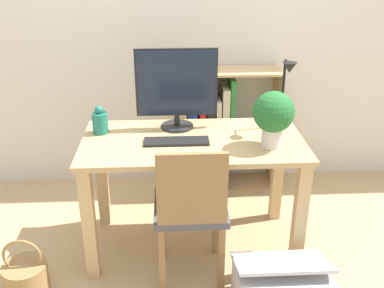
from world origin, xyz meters
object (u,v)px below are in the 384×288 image
vase (100,122)px  chair (191,208)px  keyboard (177,141)px  monitor (177,86)px  bookshelf (215,133)px  desk_lamp (286,89)px  basket (26,278)px  potted_plant (273,115)px

vase → chair: size_ratio=0.20×
chair → keyboard: bearing=112.9°
monitor → bookshelf: (0.30, 0.57, -0.55)m
vase → desk_lamp: 1.12m
keyboard → desk_lamp: desk_lamp is taller
monitor → desk_lamp: size_ratio=1.14×
vase → basket: size_ratio=0.48×
potted_plant → chair: potted_plant is taller
keyboard → chair: (0.07, -0.28, -0.27)m
monitor → keyboard: bearing=-92.1°
monitor → potted_plant: size_ratio=1.53×
monitor → vase: size_ratio=2.87×
chair → vase: bearing=148.5°
potted_plant → bookshelf: 1.03m
potted_plant → monitor: bearing=148.8°
desk_lamp → bookshelf: (-0.34, 0.65, -0.55)m
vase → chair: 0.77m
desk_lamp → basket: (-1.50, -0.52, -0.89)m
vase → bookshelf: (0.77, 0.63, -0.36)m
bookshelf → monitor: bearing=-118.2°
potted_plant → keyboard: bearing=171.5°
desk_lamp → basket: size_ratio=1.21×
monitor → vase: bearing=-171.8°
basket → monitor: bearing=35.1°
bookshelf → basket: size_ratio=2.66×
keyboard → desk_lamp: bearing=13.7°
potted_plant → bookshelf: potted_plant is taller
monitor → basket: 1.38m
desk_lamp → chair: (-0.58, -0.44, -0.53)m
basket → chair: bearing=5.1°
monitor → potted_plant: 0.62m
bookshelf → basket: bearing=-134.8°
bookshelf → desk_lamp: bearing=-62.3°
chair → monitor: bearing=105.9°
chair → basket: size_ratio=2.42×
potted_plant → chair: bearing=-156.5°
keyboard → potted_plant: size_ratio=1.16×
vase → potted_plant: (0.98, -0.25, 0.12)m
vase → basket: vase is taller
chair → basket: 0.99m
potted_plant → bookshelf: size_ratio=0.34×
desk_lamp → potted_plant: desk_lamp is taller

